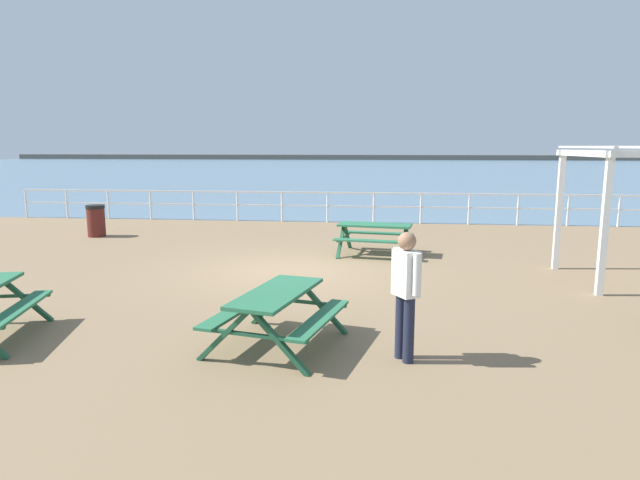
{
  "coord_description": "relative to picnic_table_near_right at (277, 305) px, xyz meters",
  "views": [
    {
      "loc": [
        1.94,
        -11.63,
        2.72
      ],
      "look_at": [
        0.69,
        -0.62,
        0.8
      ],
      "focal_mm": 30.88,
      "sensor_mm": 36.0,
      "label": 1
    }
  ],
  "objects": [
    {
      "name": "litter_bin",
      "position": [
        -7.15,
        8.43,
        -0.1
      ],
      "size": [
        0.55,
        0.55,
        0.95
      ],
      "color": "#591E19",
      "rests_on": "ground"
    },
    {
      "name": "picnic_table_far_left",
      "position": [
        1.22,
        6.58,
        0.0
      ],
      "size": [
        2.0,
        1.77,
        0.8
      ],
      "rotation": [
        0.0,
        0.0,
        -0.15
      ],
      "color": "#286B47",
      "rests_on": "ground"
    },
    {
      "name": "ground_plane",
      "position": [
        -0.55,
        4.57,
        -0.68
      ],
      "size": [
        30.0,
        24.0,
        0.2
      ],
      "primitive_type": "cube",
      "color": "#846B4C"
    },
    {
      "name": "picnic_table_near_right",
      "position": [
        0.0,
        0.0,
        0.0
      ],
      "size": [
        1.87,
        2.09,
        0.8
      ],
      "rotation": [
        0.0,
        0.0,
        1.35
      ],
      "color": "#286B47",
      "rests_on": "ground"
    },
    {
      "name": "lattice_pergola",
      "position": [
        6.4,
        4.38,
        1.41
      ],
      "size": [
        2.57,
        2.69,
        2.7
      ],
      "rotation": [
        0.0,
        0.0,
        0.06
      ],
      "color": "white",
      "rests_on": "ground"
    },
    {
      "name": "visitor",
      "position": [
        1.71,
        -0.3,
        0.36
      ],
      "size": [
        0.37,
        0.46,
        1.66
      ],
      "rotation": [
        0.0,
        0.0,
        3.71
      ],
      "color": "#1E2338",
      "rests_on": "ground"
    },
    {
      "name": "sea_band",
      "position": [
        -0.55,
        57.32,
        -0.58
      ],
      "size": [
        142.0,
        90.0,
        0.01
      ],
      "primitive_type": "cube",
      "color": "slate",
      "rests_on": "ground"
    },
    {
      "name": "distant_shoreline",
      "position": [
        -0.55,
        100.32,
        -0.58
      ],
      "size": [
        142.0,
        6.0,
        1.8
      ],
      "primitive_type": "cube",
      "color": "#4C4C47",
      "rests_on": "ground"
    },
    {
      "name": "seaward_railing",
      "position": [
        -0.55,
        12.32,
        0.15
      ],
      "size": [
        23.07,
        0.07,
        1.08
      ],
      "color": "white",
      "rests_on": "ground"
    }
  ]
}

